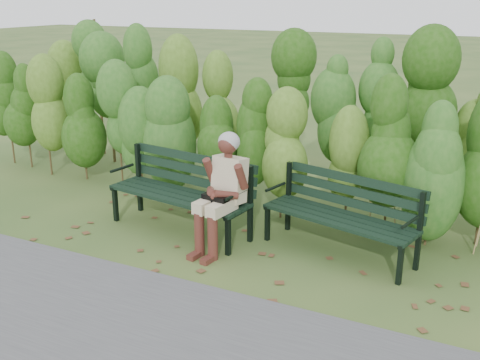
% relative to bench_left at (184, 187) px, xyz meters
% --- Properties ---
extents(ground, '(80.00, 80.00, 0.00)m').
position_rel_bench_left_xyz_m(ground, '(0.76, -0.28, -0.57)').
color(ground, '#305021').
extents(footpath, '(60.00, 2.50, 0.01)m').
position_rel_bench_left_xyz_m(footpath, '(0.76, -2.48, -0.57)').
color(footpath, '#474749').
rests_on(footpath, ground).
extents(hedge_band, '(11.04, 1.67, 2.42)m').
position_rel_bench_left_xyz_m(hedge_band, '(0.76, 1.58, 0.69)').
color(hedge_band, '#47381E').
rests_on(hedge_band, ground).
extents(leaf_litter, '(5.94, 2.28, 0.01)m').
position_rel_bench_left_xyz_m(leaf_litter, '(0.62, -0.45, -0.57)').
color(leaf_litter, brown).
rests_on(leaf_litter, ground).
extents(bench_left, '(2.01, 0.91, 0.97)m').
position_rel_bench_left_xyz_m(bench_left, '(0.00, 0.00, 0.00)').
color(bench_left, black).
rests_on(bench_left, ground).
extents(bench_right, '(1.91, 1.02, 0.91)m').
position_rel_bench_left_xyz_m(bench_right, '(2.03, 0.21, -0.03)').
color(bench_right, black).
rests_on(bench_right, ground).
extents(seated_woman, '(0.57, 0.84, 1.40)m').
position_rel_bench_left_xyz_m(seated_woman, '(0.72, -0.31, 0.22)').
color(seated_woman, beige).
rests_on(seated_woman, ground).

